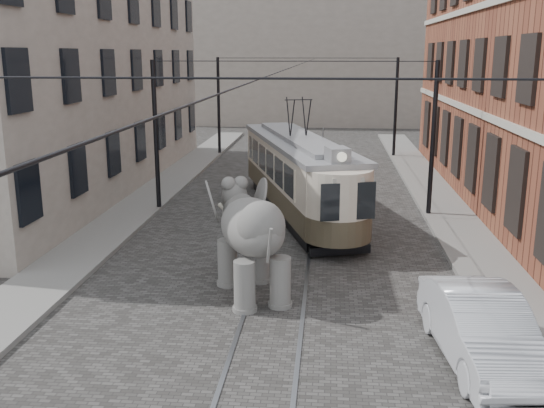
# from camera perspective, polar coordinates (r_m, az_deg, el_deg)

# --- Properties ---
(ground) EXTENTS (120.00, 120.00, 0.00)m
(ground) POSITION_cam_1_polar(r_m,az_deg,el_deg) (18.83, 1.21, -5.53)
(ground) COLOR #474441
(tram_rails) EXTENTS (1.54, 80.00, 0.02)m
(tram_rails) POSITION_cam_1_polar(r_m,az_deg,el_deg) (18.83, 1.21, -5.50)
(tram_rails) COLOR slate
(tram_rails) RESTS_ON ground
(sidewalk_right) EXTENTS (2.00, 60.00, 0.15)m
(sidewalk_right) POSITION_cam_1_polar(r_m,az_deg,el_deg) (19.35, 19.31, -5.57)
(sidewalk_right) COLOR slate
(sidewalk_right) RESTS_ON ground
(sidewalk_left) EXTENTS (2.00, 60.00, 0.15)m
(sidewalk_left) POSITION_cam_1_polar(r_m,az_deg,el_deg) (20.31, -17.46, -4.50)
(sidewalk_left) COLOR slate
(sidewalk_left) RESTS_ON ground
(stucco_building) EXTENTS (7.00, 24.00, 10.00)m
(stucco_building) POSITION_cam_1_polar(r_m,az_deg,el_deg) (30.34, -18.82, 10.79)
(stucco_building) COLOR gray
(stucco_building) RESTS_ON ground
(distant_block) EXTENTS (28.00, 10.00, 14.00)m
(distant_block) POSITION_cam_1_polar(r_m,az_deg,el_deg) (57.73, 4.27, 14.59)
(distant_block) COLOR gray
(distant_block) RESTS_ON ground
(catenary) EXTENTS (11.00, 30.20, 6.00)m
(catenary) POSITION_cam_1_polar(r_m,az_deg,el_deg) (22.99, 1.67, 5.73)
(catenary) COLOR black
(catenary) RESTS_ON ground
(tram) EXTENTS (5.59, 11.64, 4.54)m
(tram) POSITION_cam_1_polar(r_m,az_deg,el_deg) (24.20, 2.43, 4.39)
(tram) COLOR beige
(tram) RESTS_ON ground
(elephant) EXTENTS (4.23, 5.37, 2.90)m
(elephant) POSITION_cam_1_polar(r_m,az_deg,el_deg) (15.98, -1.83, -3.64)
(elephant) COLOR #65625D
(elephant) RESTS_ON ground
(parked_car) EXTENTS (2.09, 4.69, 1.50)m
(parked_car) POSITION_cam_1_polar(r_m,az_deg,el_deg) (13.56, 18.97, -10.90)
(parked_car) COLOR #BABBBF
(parked_car) RESTS_ON ground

